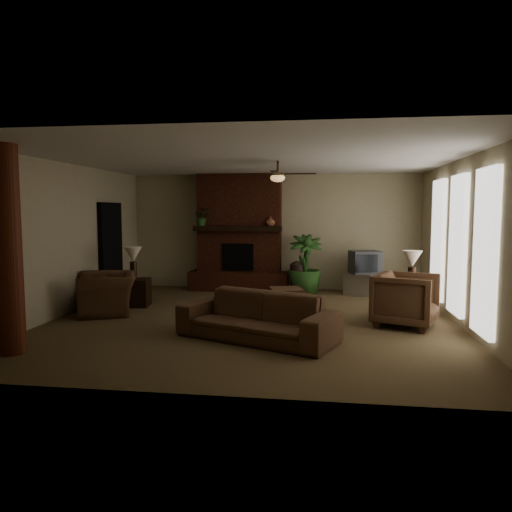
# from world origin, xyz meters

# --- Properties ---
(room_shell) EXTENTS (7.00, 7.00, 7.00)m
(room_shell) POSITION_xyz_m (0.00, 0.00, 1.40)
(room_shell) COLOR brown
(room_shell) RESTS_ON ground
(fireplace) EXTENTS (2.40, 0.70, 2.80)m
(fireplace) POSITION_xyz_m (-0.80, 3.22, 1.16)
(fireplace) COLOR #522416
(fireplace) RESTS_ON ground
(windows) EXTENTS (0.08, 3.65, 2.35)m
(windows) POSITION_xyz_m (3.45, 0.20, 1.35)
(windows) COLOR white
(windows) RESTS_ON ground
(log_column) EXTENTS (0.36, 0.36, 2.80)m
(log_column) POSITION_xyz_m (-2.95, -2.40, 1.40)
(log_column) COLOR maroon
(log_column) RESTS_ON ground
(doorway) EXTENTS (0.10, 1.00, 2.10)m
(doorway) POSITION_xyz_m (-3.44, 1.80, 1.05)
(doorway) COLOR black
(doorway) RESTS_ON ground
(ceiling_fan) EXTENTS (1.35, 1.35, 0.37)m
(ceiling_fan) POSITION_xyz_m (0.40, 0.30, 2.53)
(ceiling_fan) COLOR black
(ceiling_fan) RESTS_ON ceiling
(sofa) EXTENTS (2.47, 1.57, 0.93)m
(sofa) POSITION_xyz_m (0.25, -1.25, 0.47)
(sofa) COLOR #513623
(sofa) RESTS_ON ground
(armchair_left) EXTENTS (1.16, 1.36, 1.01)m
(armchair_left) POSITION_xyz_m (-2.79, 0.19, 0.51)
(armchair_left) COLOR #513623
(armchair_left) RESTS_ON ground
(armchair_right) EXTENTS (1.18, 1.21, 0.98)m
(armchair_right) POSITION_xyz_m (2.59, -0.08, 0.49)
(armchair_right) COLOR #513623
(armchair_right) RESTS_ON ground
(coffee_table) EXTENTS (1.20, 0.70, 0.43)m
(coffee_table) POSITION_xyz_m (0.42, 0.17, 0.37)
(coffee_table) COLOR black
(coffee_table) RESTS_ON ground
(ottoman) EXTENTS (0.74, 0.74, 0.40)m
(ottoman) POSITION_xyz_m (0.51, 1.11, 0.20)
(ottoman) COLOR #513623
(ottoman) RESTS_ON ground
(tv_stand) EXTENTS (0.97, 0.77, 0.50)m
(tv_stand) POSITION_xyz_m (2.16, 2.84, 0.25)
(tv_stand) COLOR #B5B5B8
(tv_stand) RESTS_ON ground
(tv) EXTENTS (0.76, 0.68, 0.52)m
(tv) POSITION_xyz_m (2.16, 2.79, 0.76)
(tv) COLOR #363638
(tv) RESTS_ON tv_stand
(floor_vase) EXTENTS (0.34, 0.34, 0.77)m
(floor_vase) POSITION_xyz_m (0.63, 2.79, 0.43)
(floor_vase) COLOR #2E1F19
(floor_vase) RESTS_ON ground
(floor_plant) EXTENTS (1.01, 1.50, 0.77)m
(floor_plant) POSITION_xyz_m (0.80, 2.79, 0.39)
(floor_plant) COLOR #2B5321
(floor_plant) RESTS_ON ground
(side_table_left) EXTENTS (0.56, 0.56, 0.55)m
(side_table_left) POSITION_xyz_m (-2.51, 0.93, 0.28)
(side_table_left) COLOR black
(side_table_left) RESTS_ON ground
(lamp_left) EXTENTS (0.45, 0.45, 0.65)m
(lamp_left) POSITION_xyz_m (-2.57, 0.94, 1.00)
(lamp_left) COLOR black
(lamp_left) RESTS_ON side_table_left
(side_table_right) EXTENTS (0.60, 0.60, 0.55)m
(side_table_right) POSITION_xyz_m (2.77, 0.77, 0.28)
(side_table_right) COLOR black
(side_table_right) RESTS_ON ground
(lamp_right) EXTENTS (0.46, 0.46, 0.65)m
(lamp_right) POSITION_xyz_m (2.83, 0.78, 1.00)
(lamp_right) COLOR black
(lamp_right) RESTS_ON side_table_right
(mantel_plant) EXTENTS (0.48, 0.51, 0.33)m
(mantel_plant) POSITION_xyz_m (-1.66, 2.94, 1.72)
(mantel_plant) COLOR #2B5321
(mantel_plant) RESTS_ON fireplace
(mantel_vase) EXTENTS (0.27, 0.28, 0.22)m
(mantel_vase) POSITION_xyz_m (-0.02, 2.96, 1.67)
(mantel_vase) COLOR brown
(mantel_vase) RESTS_ON fireplace
(book_a) EXTENTS (0.21, 0.10, 0.29)m
(book_a) POSITION_xyz_m (0.23, 0.13, 0.57)
(book_a) COLOR #999999
(book_a) RESTS_ON coffee_table
(book_b) EXTENTS (0.21, 0.04, 0.29)m
(book_b) POSITION_xyz_m (0.66, 0.07, 0.58)
(book_b) COLOR #999999
(book_b) RESTS_ON coffee_table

